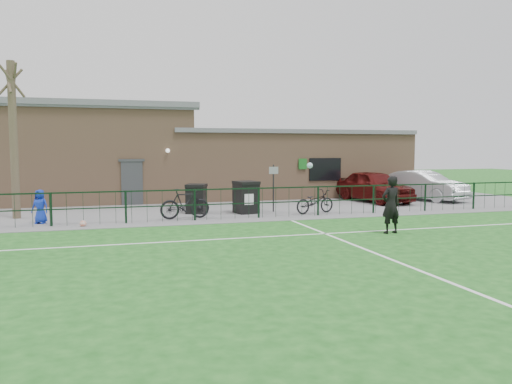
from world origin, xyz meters
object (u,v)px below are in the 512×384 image
object	(u,v)px
bicycle_d	(185,204)
bicycle_e	(315,202)
wheelie_bin_right	(246,198)
car_maroon	(374,186)
wheelie_bin_left	(196,200)
car_silver	(423,185)
ball_ground	(83,224)
bare_tree	(14,141)
spectator_child	(40,207)
sign_post	(273,188)

from	to	relation	value
bicycle_d	bicycle_e	size ratio (longest dim) A/B	1.03
wheelie_bin_right	car_maroon	xyz separation A→B (m)	(7.39, 2.44, 0.17)
wheelie_bin_left	car_silver	size ratio (longest dim) A/B	0.24
wheelie_bin_left	bicycle_d	world-z (taller)	bicycle_d
car_maroon	ball_ground	xyz separation A→B (m)	(-13.73, -4.27, -0.70)
bare_tree	spectator_child	size ratio (longest dim) A/B	4.90
car_maroon	ball_ground	world-z (taller)	car_maroon
wheelie_bin_right	sign_post	size ratio (longest dim) A/B	0.62
wheelie_bin_right	sign_post	distance (m)	1.31
sign_post	bicycle_e	xyz separation A→B (m)	(1.48, -1.02, -0.51)
sign_post	ball_ground	distance (m)	7.90
bicycle_d	spectator_child	world-z (taller)	spectator_child
spectator_child	ball_ground	distance (m)	1.96
bare_tree	ball_ground	xyz separation A→B (m)	(2.55, -2.85, -2.89)
wheelie_bin_left	bicycle_e	bearing A→B (deg)	4.84
sign_post	car_maroon	world-z (taller)	sign_post
wheelie_bin_right	bicycle_e	bearing A→B (deg)	-28.77
wheelie_bin_right	wheelie_bin_left	bearing A→B (deg)	152.83
spectator_child	bicycle_e	bearing A→B (deg)	20.77
car_maroon	bicycle_d	world-z (taller)	car_maroon
bicycle_e	sign_post	bearing A→B (deg)	41.14
wheelie_bin_left	ball_ground	world-z (taller)	wheelie_bin_left
bicycle_d	spectator_child	size ratio (longest dim) A/B	1.57
wheelie_bin_left	sign_post	world-z (taller)	sign_post
wheelie_bin_right	car_maroon	bearing A→B (deg)	7.21
bare_tree	sign_post	bearing A→B (deg)	-4.89
car_maroon	ball_ground	distance (m)	14.40
wheelie_bin_right	car_maroon	world-z (taller)	car_maroon
wheelie_bin_right	car_silver	size ratio (longest dim) A/B	0.27
wheelie_bin_right	bicycle_e	size ratio (longest dim) A/B	0.67
car_silver	bicycle_e	size ratio (longest dim) A/B	2.49
spectator_child	ball_ground	bearing A→B (deg)	-15.71
bicycle_e	ball_ground	bearing A→B (deg)	81.79
car_maroon	spectator_child	bearing A→B (deg)	-176.20
bare_tree	wheelie_bin_left	distance (m)	7.34
wheelie_bin_right	car_silver	bearing A→B (deg)	2.69
car_maroon	wheelie_bin_left	bearing A→B (deg)	-176.54
car_maroon	car_silver	distance (m)	2.91
sign_post	bicycle_d	bearing A→B (deg)	-164.42
car_silver	ball_ground	bearing A→B (deg)	175.02
bicycle_e	spectator_child	xyz separation A→B (m)	(-10.57, 0.18, 0.12)
car_silver	spectator_child	bearing A→B (deg)	170.39
bare_tree	ball_ground	size ratio (longest dim) A/B	26.11
bare_tree	car_silver	xyz separation A→B (m)	(19.19, 1.50, -2.22)
bicycle_d	ball_ground	distance (m)	3.80
wheelie_bin_right	car_maroon	distance (m)	7.78
bicycle_e	spectator_child	distance (m)	10.57
car_maroon	spectator_child	distance (m)	15.55
wheelie_bin_left	bicycle_e	world-z (taller)	wheelie_bin_left
bare_tree	ball_ground	bearing A→B (deg)	-48.20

